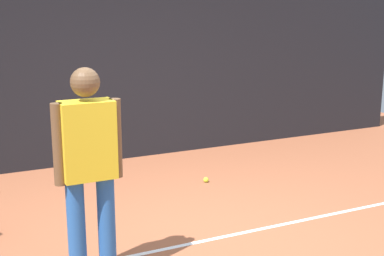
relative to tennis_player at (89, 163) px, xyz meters
name	(u,v)px	position (x,y,z in m)	size (l,w,h in m)	color
ground_plane	(210,241)	(1.16, 0.21, -0.97)	(12.00, 12.00, 0.00)	#9E5638
back_fence	(111,72)	(1.16, 3.21, 0.28)	(10.00, 0.10, 2.49)	black
court_line	(209,240)	(1.16, 0.24, -0.96)	(9.00, 0.05, 0.00)	white
tennis_player	(89,163)	(0.00, 0.00, 0.00)	(0.53, 0.22, 1.70)	#2659A5
tennis_ball_by_fence	(206,180)	(1.88, 1.73, -0.93)	(0.07, 0.07, 0.07)	#CCE033
tennis_ball_mid_court	(99,170)	(0.78, 2.67, -0.93)	(0.07, 0.07, 0.07)	#CCE033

